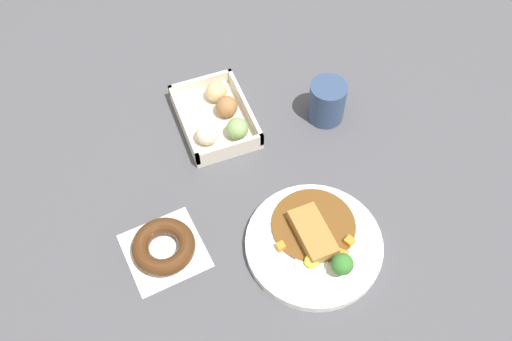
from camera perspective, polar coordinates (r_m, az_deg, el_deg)
name	(u,v)px	position (r m, az deg, el deg)	size (l,w,h in m)	color
ground_plane	(266,187)	(1.12, 0.97, -1.63)	(1.60, 1.60, 0.00)	#4C4C51
curry_plate	(315,243)	(1.05, 5.97, -7.28)	(0.25, 0.25, 0.07)	white
donut_box	(218,117)	(1.21, -3.86, 5.41)	(0.20, 0.15, 0.06)	beige
chocolate_ring_donut	(164,247)	(1.05, -9.33, -7.62)	(0.15, 0.15, 0.03)	white
coffee_mug	(327,102)	(1.21, 7.18, 6.93)	(0.08, 0.08, 0.09)	#33476B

